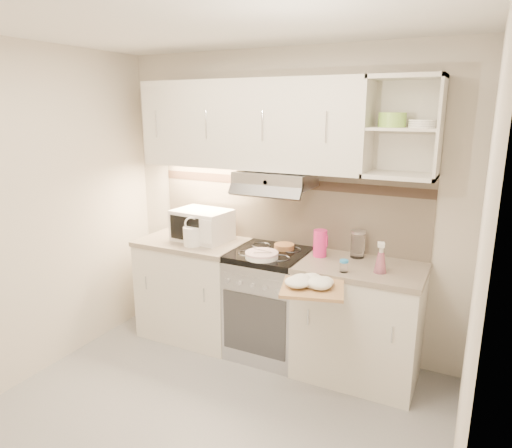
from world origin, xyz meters
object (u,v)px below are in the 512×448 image
at_px(glass_jar, 358,244).
at_px(plate_stack, 262,255).
at_px(pink_pitcher, 320,243).
at_px(cutting_board, 313,288).
at_px(spray_bottle, 381,260).
at_px(electric_range, 270,303).
at_px(watering_can, 193,235).
at_px(microwave, 202,225).

bearing_deg(glass_jar, plate_stack, -151.95).
bearing_deg(pink_pitcher, cutting_board, -72.53).
bearing_deg(spray_bottle, glass_jar, 117.17).
xyz_separation_m(plate_stack, pink_pitcher, (0.39, 0.24, 0.08)).
relative_size(electric_range, watering_can, 3.10).
bearing_deg(cutting_board, glass_jar, 64.48).
height_order(glass_jar, spray_bottle, spray_bottle).
bearing_deg(glass_jar, watering_can, -166.95).
bearing_deg(pink_pitcher, plate_stack, -144.81).
distance_m(microwave, cutting_board, 1.37).
distance_m(microwave, pink_pitcher, 1.08).
bearing_deg(watering_can, glass_jar, -1.34).
relative_size(electric_range, cutting_board, 2.22).
height_order(watering_can, spray_bottle, watering_can).
height_order(electric_range, microwave, microwave).
relative_size(spray_bottle, cutting_board, 0.59).
distance_m(pink_pitcher, spray_bottle, 0.52).
relative_size(watering_can, spray_bottle, 1.21).
xyz_separation_m(microwave, spray_bottle, (1.58, -0.14, -0.04)).
bearing_deg(cutting_board, spray_bottle, 34.84).
bearing_deg(microwave, glass_jar, 9.87).
height_order(microwave, pink_pitcher, microwave).
bearing_deg(spray_bottle, microwave, 160.91).
height_order(watering_can, pink_pitcher, watering_can).
bearing_deg(pink_pitcher, spray_bottle, -14.58).
bearing_deg(watering_can, microwave, 84.56).
xyz_separation_m(microwave, cutting_board, (1.23, -0.57, -0.16)).
relative_size(watering_can, cutting_board, 0.71).
bearing_deg(spray_bottle, watering_can, 167.51).
height_order(glass_jar, cutting_board, glass_jar).
bearing_deg(cutting_board, pink_pitcher, 88.64).
height_order(plate_stack, cutting_board, plate_stack).
bearing_deg(cutting_board, microwave, 139.51).
bearing_deg(watering_can, pink_pitcher, -3.60).
bearing_deg(microwave, watering_can, -76.46).
distance_m(watering_can, plate_stack, 0.67).
distance_m(microwave, spray_bottle, 1.59).
xyz_separation_m(microwave, plate_stack, (0.69, -0.23, -0.11)).
height_order(electric_range, pink_pitcher, pink_pitcher).
xyz_separation_m(glass_jar, spray_bottle, (0.23, -0.26, -0.01)).
bearing_deg(cutting_board, watering_can, 146.47).
height_order(pink_pitcher, cutting_board, pink_pitcher).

